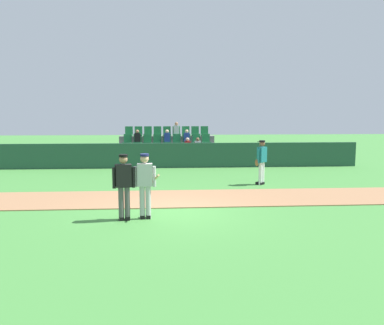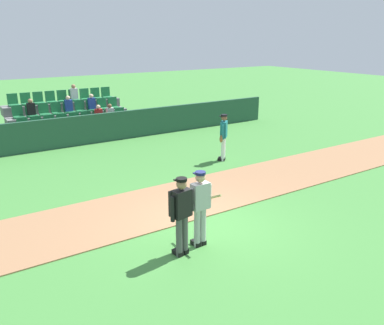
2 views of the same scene
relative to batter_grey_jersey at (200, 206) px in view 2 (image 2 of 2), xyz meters
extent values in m
plane|color=#42843A|center=(0.65, 0.71, -0.97)|extent=(80.00, 80.00, 0.00)
cube|color=#9E704C|center=(0.65, 2.44, -0.95)|extent=(28.00, 2.68, 0.03)
cube|color=#234C38|center=(0.65, 9.95, -0.33)|extent=(20.00, 0.16, 1.28)
cube|color=slate|center=(0.65, 11.82, -0.82)|extent=(5.55, 2.95, 0.30)
cube|color=slate|center=(0.65, 10.97, -0.47)|extent=(5.45, 0.85, 0.40)
cube|color=#237542|center=(-1.55, 10.87, -0.22)|extent=(0.44, 0.40, 0.08)
cube|color=#237542|center=(-1.55, 11.09, 0.03)|extent=(0.44, 0.08, 0.50)
cube|color=#237542|center=(-1.00, 10.87, -0.22)|extent=(0.44, 0.40, 0.08)
cube|color=#237542|center=(-1.00, 11.09, 0.03)|extent=(0.44, 0.08, 0.50)
cube|color=#237542|center=(-0.45, 10.87, -0.22)|extent=(0.44, 0.40, 0.08)
cube|color=#237542|center=(-0.45, 11.09, 0.03)|extent=(0.44, 0.08, 0.50)
cube|color=#237542|center=(0.10, 10.87, -0.22)|extent=(0.44, 0.40, 0.08)
cube|color=#237542|center=(0.10, 11.09, 0.03)|extent=(0.44, 0.08, 0.50)
cube|color=#237542|center=(0.65, 10.87, -0.22)|extent=(0.44, 0.40, 0.08)
cube|color=#237542|center=(0.65, 11.09, 0.03)|extent=(0.44, 0.08, 0.50)
cube|color=#237542|center=(1.20, 10.87, -0.22)|extent=(0.44, 0.40, 0.08)
cube|color=#237542|center=(1.20, 11.09, 0.03)|extent=(0.44, 0.08, 0.50)
cube|color=#237542|center=(1.75, 10.87, -0.22)|extent=(0.44, 0.40, 0.08)
cube|color=#237542|center=(1.75, 11.09, 0.03)|extent=(0.44, 0.08, 0.50)
cube|color=red|center=(1.75, 10.92, 0.08)|extent=(0.32, 0.22, 0.52)
sphere|color=beige|center=(1.75, 10.92, 0.43)|extent=(0.20, 0.20, 0.20)
cube|color=#237542|center=(2.30, 10.87, -0.22)|extent=(0.44, 0.40, 0.08)
cube|color=#237542|center=(2.30, 11.09, 0.03)|extent=(0.44, 0.08, 0.50)
cube|color=silver|center=(2.30, 10.92, 0.08)|extent=(0.32, 0.22, 0.52)
sphere|color=brown|center=(2.30, 10.92, 0.43)|extent=(0.20, 0.20, 0.20)
cube|color=#237542|center=(2.85, 10.87, -0.22)|extent=(0.44, 0.40, 0.08)
cube|color=#237542|center=(2.85, 11.09, 0.03)|extent=(0.44, 0.08, 0.50)
cube|color=slate|center=(0.65, 11.82, -0.07)|extent=(5.45, 0.85, 0.40)
cube|color=#237542|center=(-1.55, 11.72, 0.18)|extent=(0.44, 0.40, 0.08)
cube|color=#237542|center=(-1.55, 11.94, 0.43)|extent=(0.44, 0.08, 0.50)
cube|color=#237542|center=(-1.00, 11.72, 0.18)|extent=(0.44, 0.40, 0.08)
cube|color=#237542|center=(-1.00, 11.94, 0.43)|extent=(0.44, 0.08, 0.50)
cube|color=black|center=(-1.00, 11.77, 0.48)|extent=(0.32, 0.22, 0.52)
sphere|color=#9E7051|center=(-1.00, 11.77, 0.83)|extent=(0.20, 0.20, 0.20)
cube|color=#237542|center=(-0.45, 11.72, 0.18)|extent=(0.44, 0.40, 0.08)
cube|color=#237542|center=(-0.45, 11.94, 0.43)|extent=(0.44, 0.08, 0.50)
cube|color=#237542|center=(0.10, 11.72, 0.18)|extent=(0.44, 0.40, 0.08)
cube|color=#237542|center=(0.10, 11.94, 0.43)|extent=(0.44, 0.08, 0.50)
cube|color=#237542|center=(0.65, 11.72, 0.18)|extent=(0.44, 0.40, 0.08)
cube|color=#237542|center=(0.65, 11.94, 0.43)|extent=(0.44, 0.08, 0.50)
cube|color=#263F99|center=(0.65, 11.77, 0.48)|extent=(0.32, 0.22, 0.52)
sphere|color=beige|center=(0.65, 11.77, 0.83)|extent=(0.20, 0.20, 0.20)
cube|color=#237542|center=(1.20, 11.72, 0.18)|extent=(0.44, 0.40, 0.08)
cube|color=#237542|center=(1.20, 11.94, 0.43)|extent=(0.44, 0.08, 0.50)
cube|color=#237542|center=(1.75, 11.72, 0.18)|extent=(0.44, 0.40, 0.08)
cube|color=#237542|center=(1.75, 11.94, 0.43)|extent=(0.44, 0.08, 0.50)
cube|color=#263F99|center=(1.75, 11.77, 0.48)|extent=(0.32, 0.22, 0.52)
sphere|color=beige|center=(1.75, 11.77, 0.83)|extent=(0.20, 0.20, 0.20)
cube|color=#237542|center=(2.30, 11.72, 0.18)|extent=(0.44, 0.40, 0.08)
cube|color=#237542|center=(2.30, 11.94, 0.43)|extent=(0.44, 0.08, 0.50)
cube|color=#237542|center=(2.85, 11.72, 0.18)|extent=(0.44, 0.40, 0.08)
cube|color=#237542|center=(2.85, 11.94, 0.43)|extent=(0.44, 0.08, 0.50)
cube|color=slate|center=(0.65, 12.67, 0.33)|extent=(5.45, 0.85, 0.40)
cube|color=#237542|center=(-1.55, 12.57, 0.58)|extent=(0.44, 0.40, 0.08)
cube|color=#237542|center=(-1.55, 12.79, 0.83)|extent=(0.44, 0.08, 0.50)
cube|color=#237542|center=(-1.00, 12.57, 0.58)|extent=(0.44, 0.40, 0.08)
cube|color=#237542|center=(-1.00, 12.79, 0.83)|extent=(0.44, 0.08, 0.50)
cube|color=#237542|center=(-0.45, 12.57, 0.58)|extent=(0.44, 0.40, 0.08)
cube|color=#237542|center=(-0.45, 12.79, 0.83)|extent=(0.44, 0.08, 0.50)
cube|color=#237542|center=(0.10, 12.57, 0.58)|extent=(0.44, 0.40, 0.08)
cube|color=#237542|center=(0.10, 12.79, 0.83)|extent=(0.44, 0.08, 0.50)
cube|color=#237542|center=(0.65, 12.57, 0.58)|extent=(0.44, 0.40, 0.08)
cube|color=#237542|center=(0.65, 12.79, 0.83)|extent=(0.44, 0.08, 0.50)
cube|color=#237542|center=(1.20, 12.57, 0.58)|extent=(0.44, 0.40, 0.08)
cube|color=#237542|center=(1.20, 12.79, 0.83)|extent=(0.44, 0.08, 0.50)
cube|color=silver|center=(1.20, 12.62, 0.88)|extent=(0.32, 0.22, 0.52)
sphere|color=#9E7051|center=(1.20, 12.62, 1.23)|extent=(0.20, 0.20, 0.20)
cube|color=#237542|center=(1.75, 12.57, 0.58)|extent=(0.44, 0.40, 0.08)
cube|color=#237542|center=(1.75, 12.79, 0.83)|extent=(0.44, 0.08, 0.50)
cube|color=#237542|center=(2.30, 12.57, 0.58)|extent=(0.44, 0.40, 0.08)
cube|color=#237542|center=(2.30, 12.79, 0.83)|extent=(0.44, 0.08, 0.50)
cube|color=#237542|center=(2.85, 12.57, 0.58)|extent=(0.44, 0.40, 0.08)
cube|color=#237542|center=(2.85, 12.79, 0.83)|extent=(0.44, 0.08, 0.50)
cylinder|color=#B2B2B2|center=(-0.09, -0.01, -0.52)|extent=(0.14, 0.14, 0.90)
cylinder|color=#B2B2B2|center=(0.07, 0.00, -0.52)|extent=(0.14, 0.14, 0.90)
cube|color=black|center=(-0.09, 0.05, -0.92)|extent=(0.13, 0.26, 0.10)
cube|color=black|center=(0.07, 0.06, -0.92)|extent=(0.13, 0.26, 0.10)
cube|color=#B2B2B2|center=(-0.01, -0.01, 0.23)|extent=(0.41, 0.23, 0.60)
cylinder|color=#B2B2B2|center=(-0.26, -0.01, 0.18)|extent=(0.09, 0.09, 0.55)
cylinder|color=#B2B2B2|center=(0.24, 0.00, 0.18)|extent=(0.09, 0.09, 0.55)
sphere|color=tan|center=(-0.01, -0.01, 0.66)|extent=(0.22, 0.22, 0.22)
cylinder|color=#191E4C|center=(-0.01, -0.01, 0.76)|extent=(0.23, 0.23, 0.06)
cube|color=#191E4C|center=(-0.01, 0.09, 0.73)|extent=(0.18, 0.12, 0.02)
cylinder|color=tan|center=(0.24, 0.10, 0.08)|extent=(0.31, 0.77, 0.41)
cylinder|color=#4C4C4C|center=(-0.63, -0.14, -0.52)|extent=(0.14, 0.14, 0.90)
cylinder|color=#4C4C4C|center=(-0.47, -0.11, -0.52)|extent=(0.14, 0.14, 0.90)
cube|color=black|center=(-0.64, -0.08, -0.92)|extent=(0.16, 0.28, 0.10)
cube|color=black|center=(-0.48, -0.05, -0.92)|extent=(0.16, 0.28, 0.10)
cube|color=black|center=(-0.55, -0.13, 0.23)|extent=(0.43, 0.28, 0.60)
cylinder|color=black|center=(-0.80, -0.17, 0.18)|extent=(0.09, 0.09, 0.55)
cylinder|color=black|center=(-0.30, -0.09, 0.18)|extent=(0.09, 0.09, 0.55)
sphere|color=#9E7051|center=(-0.55, -0.13, 0.66)|extent=(0.22, 0.22, 0.22)
cylinder|color=black|center=(-0.55, -0.13, 0.76)|extent=(0.23, 0.23, 0.06)
cube|color=black|center=(-0.57, -0.03, 0.73)|extent=(0.20, 0.15, 0.02)
cube|color=black|center=(-0.57, 0.00, 0.23)|extent=(0.45, 0.15, 0.56)
cylinder|color=white|center=(4.29, 4.78, -0.52)|extent=(0.14, 0.14, 0.90)
cylinder|color=white|center=(4.40, 4.89, -0.52)|extent=(0.14, 0.14, 0.90)
cube|color=black|center=(4.24, 4.82, -0.92)|extent=(0.27, 0.27, 0.10)
cube|color=black|center=(4.36, 4.94, -0.92)|extent=(0.27, 0.27, 0.10)
cube|color=#197075|center=(4.34, 4.84, 0.23)|extent=(0.44, 0.44, 0.60)
cylinder|color=#197075|center=(4.16, 4.66, 0.18)|extent=(0.09, 0.09, 0.55)
cylinder|color=#197075|center=(4.52, 5.01, 0.18)|extent=(0.09, 0.09, 0.55)
sphere|color=brown|center=(4.34, 4.84, 0.66)|extent=(0.22, 0.22, 0.22)
cylinder|color=black|center=(4.34, 4.84, 0.76)|extent=(0.23, 0.23, 0.06)
cube|color=black|center=(4.27, 4.91, 0.73)|extent=(0.21, 0.21, 0.02)
ellipsoid|color=brown|center=(4.11, 4.69, -0.07)|extent=(0.23, 0.22, 0.28)
camera|label=1|loc=(0.54, -10.49, 1.87)|focal=37.18mm
camera|label=2|loc=(-4.49, -6.58, 3.54)|focal=37.08mm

